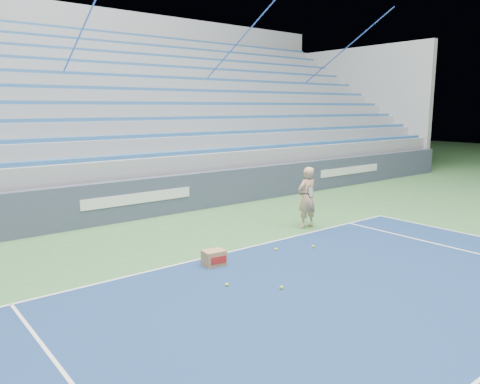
% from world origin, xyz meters
% --- Properties ---
extents(sponsor_barrier, '(30.00, 0.32, 1.10)m').
position_xyz_m(sponsor_barrier, '(0.00, 15.88, 0.55)').
color(sponsor_barrier, '#3A4258').
rests_on(sponsor_barrier, ground).
extents(bleachers, '(31.00, 9.15, 7.30)m').
position_xyz_m(bleachers, '(0.00, 21.60, 2.36)').
color(bleachers, '#93969B').
rests_on(bleachers, ground).
extents(tennis_player, '(0.90, 0.81, 1.55)m').
position_xyz_m(tennis_player, '(2.94, 12.32, 0.78)').
color(tennis_player, tan).
rests_on(tennis_player, ground).
extents(ball_box, '(0.44, 0.36, 0.31)m').
position_xyz_m(ball_box, '(-0.60, 11.41, 0.15)').
color(ball_box, '#A17C4E').
rests_on(ball_box, ground).
extents(tennis_ball_0, '(0.07, 0.07, 0.07)m').
position_xyz_m(tennis_ball_0, '(-1.05, 10.40, 0.03)').
color(tennis_ball_0, '#B4DB2C').
rests_on(tennis_ball_0, ground).
extents(tennis_ball_1, '(0.07, 0.07, 0.07)m').
position_xyz_m(tennis_ball_1, '(0.99, 11.35, 0.03)').
color(tennis_ball_1, '#B4DB2C').
rests_on(tennis_ball_1, ground).
extents(tennis_ball_2, '(0.07, 0.07, 0.07)m').
position_xyz_m(tennis_ball_2, '(-0.20, 12.22, 0.03)').
color(tennis_ball_2, '#B4DB2C').
rests_on(tennis_ball_2, ground).
extents(tennis_ball_3, '(0.07, 0.07, 0.07)m').
position_xyz_m(tennis_ball_3, '(1.75, 11.00, 0.03)').
color(tennis_ball_3, '#B4DB2C').
rests_on(tennis_ball_3, ground).
extents(tennis_ball_4, '(0.07, 0.07, 0.07)m').
position_xyz_m(tennis_ball_4, '(-0.41, 9.72, 0.03)').
color(tennis_ball_4, '#B4DB2C').
rests_on(tennis_ball_4, ground).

